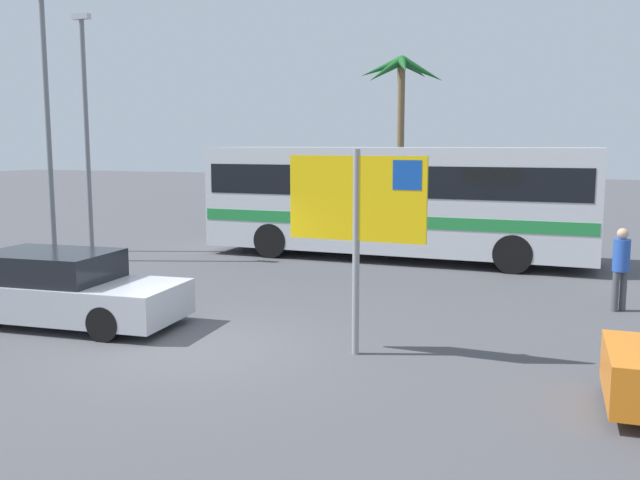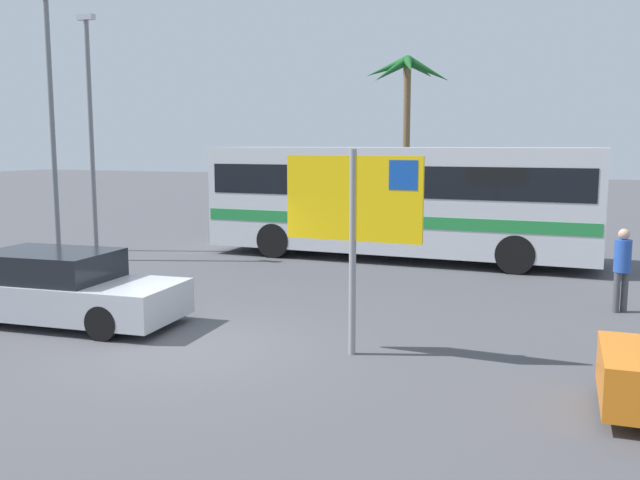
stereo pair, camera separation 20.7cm
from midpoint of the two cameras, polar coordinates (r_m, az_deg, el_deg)
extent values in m
plane|color=#4C4C51|center=(11.55, -11.36, -8.71)|extent=(120.00, 120.00, 0.00)
cube|color=silver|center=(19.85, 6.01, 3.42)|extent=(10.94, 2.65, 2.90)
cube|color=black|center=(19.82, 6.04, 5.00)|extent=(10.50, 2.67, 0.84)
cube|color=#23843D|center=(19.90, 5.99, 1.96)|extent=(10.83, 2.67, 0.32)
cylinder|color=black|center=(20.56, 16.01, -0.13)|extent=(1.00, 0.28, 1.00)
cylinder|color=black|center=(18.20, 15.30, -1.12)|extent=(1.00, 0.28, 1.00)
cylinder|color=black|center=(22.21, -1.67, 0.76)|extent=(1.00, 0.28, 1.00)
cylinder|color=black|center=(20.05, -4.34, -0.04)|extent=(1.00, 0.28, 1.00)
cylinder|color=gray|center=(10.66, 2.43, -1.12)|extent=(0.11, 0.11, 3.20)
cube|color=yellow|center=(10.56, 2.46, 3.44)|extent=(2.20, 0.12, 1.30)
cube|color=#1447A8|center=(10.29, 6.67, 5.34)|extent=(0.44, 0.08, 0.44)
cube|color=#B7BABF|center=(13.56, -20.83, -4.47)|extent=(4.57, 2.14, 0.64)
cube|color=black|center=(13.62, -21.84, -1.99)|extent=(2.44, 1.81, 0.52)
cylinder|color=black|center=(13.50, -14.03, -5.04)|extent=(0.61, 0.21, 0.60)
cylinder|color=black|center=(12.18, -17.87, -6.60)|extent=(0.61, 0.21, 0.60)
cylinder|color=black|center=(15.06, -23.14, -4.11)|extent=(0.61, 0.21, 0.60)
cylinder|color=#4C4C51|center=(14.77, 22.80, -3.92)|extent=(0.13, 0.13, 0.80)
cylinder|color=#4C4C51|center=(14.88, 23.34, -3.87)|extent=(0.13, 0.13, 0.80)
cylinder|color=#2851B2|center=(14.70, 23.22, -1.16)|extent=(0.32, 0.32, 0.63)
sphere|color=tan|center=(14.64, 23.31, 0.48)|extent=(0.22, 0.22, 0.22)
cylinder|color=slate|center=(20.74, -21.75, 8.22)|extent=(0.14, 0.14, 7.16)
cylinder|color=slate|center=(22.21, -18.92, 7.94)|extent=(0.14, 0.14, 6.88)
cube|color=#B2B2B7|center=(22.52, -19.34, 16.99)|extent=(0.56, 0.20, 0.16)
cylinder|color=brown|center=(31.88, 6.47, 8.09)|extent=(0.32, 0.32, 6.77)
cone|color=#195623|center=(31.97, 8.24, 13.65)|extent=(2.08, 0.77, 1.33)
cone|color=#195623|center=(32.88, 7.57, 13.80)|extent=(1.12, 2.12, 1.02)
cone|color=#195623|center=(32.92, 6.41, 13.43)|extent=(1.10, 2.03, 1.41)
cone|color=#195623|center=(32.36, 4.85, 13.91)|extent=(2.11, 0.52, 1.05)
cone|color=#195623|center=(31.48, 5.25, 13.74)|extent=(1.54, 1.89, 1.38)
cone|color=#195623|center=(31.09, 6.72, 14.10)|extent=(1.11, 2.12, 1.08)
camera|label=1|loc=(0.10, -90.41, -0.06)|focal=38.82mm
camera|label=2|loc=(0.10, 89.59, 0.06)|focal=38.82mm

